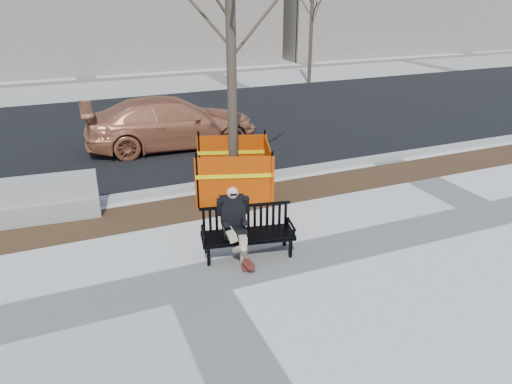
{
  "coord_description": "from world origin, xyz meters",
  "views": [
    {
      "loc": [
        -1.55,
        -6.23,
        4.22
      ],
      "look_at": [
        1.47,
        1.0,
        0.86
      ],
      "focal_mm": 33.81,
      "sensor_mm": 36.0,
      "label": 1
    }
  ],
  "objects_px": {
    "tree_fence": "(234,193)",
    "bench": "(248,255)",
    "seated_man": "(235,255)",
    "sedan": "(174,146)",
    "jersey_barrier_left": "(18,222)"
  },
  "relations": [
    {
      "from": "sedan",
      "to": "seated_man",
      "type": "bearing_deg",
      "value": 178.22
    },
    {
      "from": "seated_man",
      "to": "sedan",
      "type": "xyz_separation_m",
      "value": [
        0.5,
        6.36,
        0.0
      ]
    },
    {
      "from": "tree_fence",
      "to": "sedan",
      "type": "xyz_separation_m",
      "value": [
        -0.41,
        3.86,
        0.0
      ]
    },
    {
      "from": "bench",
      "to": "jersey_barrier_left",
      "type": "xyz_separation_m",
      "value": [
        -3.67,
        2.86,
        0.0
      ]
    },
    {
      "from": "seated_man",
      "to": "jersey_barrier_left",
      "type": "distance_m",
      "value": 4.43
    },
    {
      "from": "bench",
      "to": "sedan",
      "type": "height_order",
      "value": "sedan"
    },
    {
      "from": "tree_fence",
      "to": "sedan",
      "type": "distance_m",
      "value": 3.88
    },
    {
      "from": "seated_man",
      "to": "tree_fence",
      "type": "distance_m",
      "value": 2.67
    },
    {
      "from": "jersey_barrier_left",
      "to": "sedan",
      "type": "bearing_deg",
      "value": 46.86
    },
    {
      "from": "jersey_barrier_left",
      "to": "seated_man",
      "type": "bearing_deg",
      "value": -34.1
    },
    {
      "from": "seated_man",
      "to": "sedan",
      "type": "bearing_deg",
      "value": 97.16
    },
    {
      "from": "tree_fence",
      "to": "jersey_barrier_left",
      "type": "xyz_separation_m",
      "value": [
        -4.37,
        0.27,
        0.0
      ]
    },
    {
      "from": "tree_fence",
      "to": "bench",
      "type": "bearing_deg",
      "value": -105.19
    },
    {
      "from": "seated_man",
      "to": "tree_fence",
      "type": "xyz_separation_m",
      "value": [
        0.91,
        2.51,
        0.0
      ]
    },
    {
      "from": "bench",
      "to": "seated_man",
      "type": "height_order",
      "value": "seated_man"
    }
  ]
}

